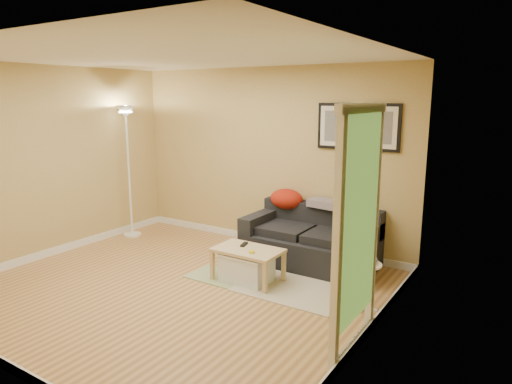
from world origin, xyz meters
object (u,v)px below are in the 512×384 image
Objects in this scene: coffee_table at (248,265)px; floor_lamp at (129,175)px; side_table at (365,286)px; book_stack at (366,260)px; sofa at (310,237)px; storage_bin at (247,267)px.

floor_lamp reaches higher than coffee_table.
side_table is 2.22× the size of book_stack.
sofa reaches higher than side_table.
storage_bin is (-0.37, -0.94, -0.20)m from sofa.
coffee_table is at bearing -11.81° from floor_lamp.
sofa is 3.04m from floor_lamp.
storage_bin is 1.48m from book_stack.
side_table reaches higher than coffee_table.
book_stack is at bearing 6.85° from coffee_table.
floor_lamp is at bearing 173.18° from coffee_table.
book_stack is 0.11× the size of floor_lamp.
book_stack reaches higher than side_table.
book_stack is (1.43, 0.07, 0.35)m from storage_bin.
coffee_table is (-0.37, -0.91, -0.17)m from sofa.
side_table is 0.28m from book_stack.
sofa is 3.42× the size of side_table.
book_stack is at bearing 2.98° from storage_bin.
book_stack reaches higher than storage_bin.
book_stack is at bearing 96.80° from side_table.
coffee_table reaches higher than storage_bin.
side_table is (1.43, 0.07, 0.07)m from storage_bin.
sofa is at bearing 72.69° from coffee_table.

